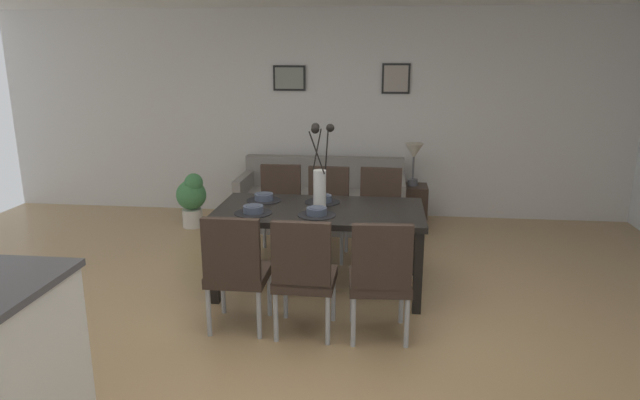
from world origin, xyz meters
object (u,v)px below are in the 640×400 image
(centerpiece_vase, at_px, (320,177))
(table_lamp, at_px, (414,155))
(framed_picture_left, at_px, (289,78))
(sofa, at_px, (322,203))
(bowl_far_left, at_px, (317,211))
(dining_chair_far_left, at_px, (304,271))
(bowl_near_right, at_px, (264,196))
(dining_table, at_px, (320,217))
(dining_chair_mid_right, at_px, (380,209))
(potted_plant, at_px, (192,197))
(bowl_near_left, at_px, (253,209))
(bowl_far_right, at_px, (322,198))
(side_table, at_px, (412,206))
(dining_chair_near_left, at_px, (236,267))
(dining_chair_far_right, at_px, (327,208))
(dining_chair_mid_left, at_px, (380,274))
(framed_picture_center, at_px, (396,79))
(dining_chair_near_right, at_px, (280,205))

(centerpiece_vase, distance_m, table_lamp, 2.13)
(centerpiece_vase, xyz_separation_m, framed_picture_left, (-0.67, 2.43, 0.73))
(centerpiece_vase, bearing_deg, sofa, 95.84)
(bowl_far_left, distance_m, framed_picture_left, 2.89)
(dining_chair_far_left, xyz_separation_m, bowl_near_right, (-0.53, 1.10, 0.27))
(dining_table, xyz_separation_m, dining_chair_far_left, (-0.01, -0.89, -0.15))
(dining_chair_mid_right, distance_m, potted_plant, 2.40)
(centerpiece_vase, height_order, bowl_far_left, centerpiece_vase)
(bowl_far_left, xyz_separation_m, framed_picture_left, (-0.67, 2.64, 0.97))
(dining_table, distance_m, sofa, 1.95)
(dining_chair_far_left, bearing_deg, bowl_near_left, 127.73)
(bowl_far_right, relative_size, side_table, 0.33)
(dining_chair_near_left, distance_m, dining_chair_far_right, 1.79)
(dining_chair_near_left, distance_m, bowl_far_right, 1.23)
(dining_chair_mid_right, relative_size, framed_picture_left, 2.25)
(sofa, relative_size, side_table, 3.81)
(dining_chair_mid_left, distance_m, sofa, 2.89)
(side_table, distance_m, table_lamp, 0.63)
(bowl_far_left, xyz_separation_m, sofa, (-0.19, 2.11, -0.50))
(dining_table, distance_m, dining_chair_far_right, 0.87)
(dining_chair_far_right, height_order, side_table, dining_chair_far_right)
(dining_chair_far_right, bearing_deg, dining_chair_mid_left, -72.07)
(dining_chair_far_left, distance_m, potted_plant, 3.07)
(dining_table, xyz_separation_m, dining_chair_mid_right, (0.52, 0.85, -0.15))
(side_table, relative_size, table_lamp, 1.02)
(centerpiece_vase, relative_size, framed_picture_center, 2.00)
(dining_chair_near_right, distance_m, dining_chair_mid_left, 2.08)
(dining_chair_near_right, height_order, table_lamp, table_lamp)
(dining_chair_mid_right, xyz_separation_m, table_lamp, (0.38, 1.08, 0.38))
(bowl_near_left, distance_m, bowl_far_left, 0.54)
(dining_chair_far_left, relative_size, framed_picture_center, 2.51)
(bowl_far_left, height_order, potted_plant, bowl_far_left)
(bowl_far_right, xyz_separation_m, framed_picture_center, (0.67, 2.22, 0.97))
(dining_chair_mid_right, distance_m, bowl_near_right, 1.26)
(bowl_far_left, bearing_deg, bowl_far_right, 90.00)
(sofa, relative_size, table_lamp, 3.89)
(centerpiece_vase, height_order, bowl_near_right, centerpiece_vase)
(dining_chair_near_left, distance_m, bowl_far_left, 0.88)
(dining_chair_far_right, relative_size, bowl_near_right, 5.41)
(dining_chair_near_left, bearing_deg, dining_chair_mid_right, 58.76)
(table_lamp, bearing_deg, dining_chair_far_right, -130.45)
(sofa, height_order, framed_picture_center, framed_picture_center)
(dining_chair_far_right, relative_size, sofa, 0.46)
(bowl_near_left, height_order, framed_picture_left, framed_picture_left)
(dining_chair_mid_right, distance_m, centerpiece_vase, 1.12)
(side_table, relative_size, potted_plant, 0.78)
(centerpiece_vase, relative_size, bowl_far_left, 4.32)
(table_lamp, distance_m, framed_picture_center, 1.02)
(table_lamp, height_order, framed_picture_left, framed_picture_left)
(bowl_far_left, bearing_deg, framed_picture_left, 104.14)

